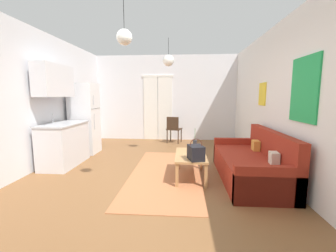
{
  "coord_description": "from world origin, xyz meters",
  "views": [
    {
      "loc": [
        0.61,
        -3.55,
        1.47
      ],
      "look_at": [
        0.26,
        1.23,
        0.82
      ],
      "focal_mm": 23.74,
      "sensor_mm": 36.0,
      "label": 1
    }
  ],
  "objects_px": {
    "refrigerator": "(85,119)",
    "pendant_lamp_near": "(124,37)",
    "pendant_lamp_far": "(168,61)",
    "handbag": "(196,152)",
    "accent_chair": "(174,128)",
    "couch": "(253,165)",
    "coffee_table": "(191,157)",
    "bamboo_vase": "(195,146)"
  },
  "relations": [
    {
      "from": "handbag",
      "to": "pendant_lamp_far",
      "type": "height_order",
      "value": "pendant_lamp_far"
    },
    {
      "from": "pendant_lamp_far",
      "to": "refrigerator",
      "type": "bearing_deg",
      "value": 175.36
    },
    {
      "from": "pendant_lamp_near",
      "to": "accent_chair",
      "type": "bearing_deg",
      "value": 82.4
    },
    {
      "from": "couch",
      "to": "pendant_lamp_near",
      "type": "bearing_deg",
      "value": -158.89
    },
    {
      "from": "bamboo_vase",
      "to": "pendant_lamp_far",
      "type": "height_order",
      "value": "pendant_lamp_far"
    },
    {
      "from": "accent_chair",
      "to": "pendant_lamp_far",
      "type": "relative_size",
      "value": 1.3
    },
    {
      "from": "couch",
      "to": "coffee_table",
      "type": "distance_m",
      "value": 1.11
    },
    {
      "from": "coffee_table",
      "to": "accent_chair",
      "type": "height_order",
      "value": "accent_chair"
    },
    {
      "from": "couch",
      "to": "pendant_lamp_near",
      "type": "distance_m",
      "value": 2.96
    },
    {
      "from": "refrigerator",
      "to": "pendant_lamp_near",
      "type": "xyz_separation_m",
      "value": [
        1.72,
        -2.39,
        1.37
      ]
    },
    {
      "from": "couch",
      "to": "pendant_lamp_near",
      "type": "relative_size",
      "value": 3.18
    },
    {
      "from": "accent_chair",
      "to": "pendant_lamp_near",
      "type": "bearing_deg",
      "value": 97.64
    },
    {
      "from": "coffee_table",
      "to": "pendant_lamp_far",
      "type": "bearing_deg",
      "value": 109.73
    },
    {
      "from": "handbag",
      "to": "pendant_lamp_far",
      "type": "xyz_separation_m",
      "value": [
        -0.57,
        1.74,
        1.73
      ]
    },
    {
      "from": "coffee_table",
      "to": "pendant_lamp_near",
      "type": "height_order",
      "value": "pendant_lamp_near"
    },
    {
      "from": "pendant_lamp_near",
      "to": "pendant_lamp_far",
      "type": "relative_size",
      "value": 1.0
    },
    {
      "from": "handbag",
      "to": "pendant_lamp_far",
      "type": "distance_m",
      "value": 2.52
    },
    {
      "from": "accent_chair",
      "to": "coffee_table",
      "type": "bearing_deg",
      "value": 113.79
    },
    {
      "from": "coffee_table",
      "to": "bamboo_vase",
      "type": "height_order",
      "value": "bamboo_vase"
    },
    {
      "from": "couch",
      "to": "pendant_lamp_far",
      "type": "distance_m",
      "value": 2.94
    },
    {
      "from": "handbag",
      "to": "accent_chair",
      "type": "xyz_separation_m",
      "value": [
        -0.52,
        3.29,
        -0.08
      ]
    },
    {
      "from": "bamboo_vase",
      "to": "accent_chair",
      "type": "xyz_separation_m",
      "value": [
        -0.52,
        2.82,
        -0.07
      ]
    },
    {
      "from": "bamboo_vase",
      "to": "handbag",
      "type": "xyz_separation_m",
      "value": [
        -0.0,
        -0.47,
        0.0
      ]
    },
    {
      "from": "coffee_table",
      "to": "refrigerator",
      "type": "xyz_separation_m",
      "value": [
        -2.66,
        1.57,
        0.52
      ]
    },
    {
      "from": "bamboo_vase",
      "to": "pendant_lamp_near",
      "type": "relative_size",
      "value": 0.71
    },
    {
      "from": "couch",
      "to": "bamboo_vase",
      "type": "distance_m",
      "value": 1.07
    },
    {
      "from": "couch",
      "to": "pendant_lamp_far",
      "type": "bearing_deg",
      "value": 138.4
    },
    {
      "from": "refrigerator",
      "to": "accent_chair",
      "type": "bearing_deg",
      "value": 31.77
    },
    {
      "from": "coffee_table",
      "to": "refrigerator",
      "type": "bearing_deg",
      "value": 149.48
    },
    {
      "from": "handbag",
      "to": "refrigerator",
      "type": "relative_size",
      "value": 0.2
    },
    {
      "from": "pendant_lamp_near",
      "to": "pendant_lamp_far",
      "type": "distance_m",
      "value": 2.26
    },
    {
      "from": "handbag",
      "to": "coffee_table",
      "type": "bearing_deg",
      "value": 101.79
    },
    {
      "from": "couch",
      "to": "bamboo_vase",
      "type": "xyz_separation_m",
      "value": [
        -1.02,
        0.15,
        0.28
      ]
    },
    {
      "from": "coffee_table",
      "to": "pendant_lamp_near",
      "type": "bearing_deg",
      "value": -139.12
    },
    {
      "from": "refrigerator",
      "to": "accent_chair",
      "type": "height_order",
      "value": "refrigerator"
    },
    {
      "from": "pendant_lamp_near",
      "to": "handbag",
      "type": "bearing_deg",
      "value": 24.92
    },
    {
      "from": "bamboo_vase",
      "to": "pendant_lamp_far",
      "type": "bearing_deg",
      "value": 114.46
    },
    {
      "from": "handbag",
      "to": "refrigerator",
      "type": "bearing_deg",
      "value": 145.0
    },
    {
      "from": "coffee_table",
      "to": "handbag",
      "type": "height_order",
      "value": "handbag"
    },
    {
      "from": "handbag",
      "to": "couch",
      "type": "bearing_deg",
      "value": 17.15
    },
    {
      "from": "refrigerator",
      "to": "pendant_lamp_far",
      "type": "bearing_deg",
      "value": -4.64
    },
    {
      "from": "bamboo_vase",
      "to": "refrigerator",
      "type": "relative_size",
      "value": 0.26
    }
  ]
}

